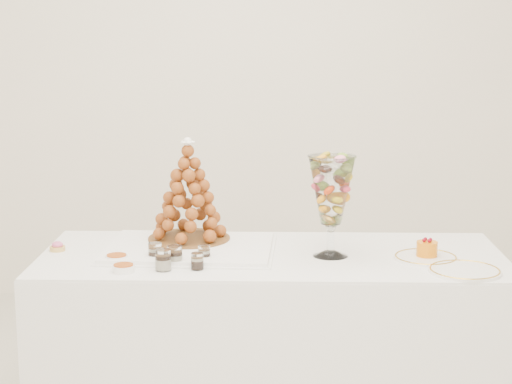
{
  "coord_description": "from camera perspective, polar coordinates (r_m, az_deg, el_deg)",
  "views": [
    {
      "loc": [
        -0.04,
        -2.92,
        1.58
      ],
      "look_at": [
        0.06,
        0.22,
        0.96
      ],
      "focal_mm": 60.0,
      "sensor_mm": 36.0,
      "label": 1
    }
  ],
  "objects": [
    {
      "name": "cake_plate",
      "position": [
        3.35,
        11.24,
        -4.33
      ],
      "size": [
        0.24,
        0.24,
        0.01
      ],
      "primitive_type": "cylinder",
      "color": "white",
      "rests_on": "buffet_table"
    },
    {
      "name": "verrine_d",
      "position": [
        3.15,
        -6.21,
        -4.53
      ],
      "size": [
        0.07,
        0.07,
        0.08
      ],
      "primitive_type": "cylinder",
      "rotation": [
        0.0,
        0.0,
        -0.29
      ],
      "color": "white",
      "rests_on": "buffet_table"
    },
    {
      "name": "ramekin_back",
      "position": [
        3.28,
        -9.28,
        -4.42
      ],
      "size": [
        0.08,
        0.08,
        0.03
      ],
      "primitive_type": "cylinder",
      "color": "white",
      "rests_on": "buffet_table"
    },
    {
      "name": "verrine_b",
      "position": [
        3.2,
        -5.44,
        -4.26
      ],
      "size": [
        0.07,
        0.07,
        0.08
      ],
      "primitive_type": "cylinder",
      "rotation": [
        0.0,
        0.0,
        0.34
      ],
      "color": "white",
      "rests_on": "buffet_table"
    },
    {
      "name": "verrine_c",
      "position": [
        3.25,
        -3.47,
        -4.12
      ],
      "size": [
        0.05,
        0.05,
        0.06
      ],
      "primitive_type": "cylinder",
      "rotation": [
        0.0,
        0.0,
        0.07
      ],
      "color": "white",
      "rests_on": "buffet_table"
    },
    {
      "name": "verrine_a",
      "position": [
        3.28,
        -6.75,
        -3.99
      ],
      "size": [
        0.06,
        0.06,
        0.07
      ],
      "primitive_type": "cylinder",
      "rotation": [
        0.0,
        0.0,
        -0.26
      ],
      "color": "white",
      "rests_on": "buffet_table"
    },
    {
      "name": "pink_tart",
      "position": [
        3.49,
        -13.1,
        -3.58
      ],
      "size": [
        0.06,
        0.06,
        0.04
      ],
      "color": "tan",
      "rests_on": "buffet_table"
    },
    {
      "name": "croquembouche",
      "position": [
        3.47,
        -4.53,
        0.12
      ],
      "size": [
        0.33,
        0.33,
        0.42
      ],
      "rotation": [
        0.0,
        0.0,
        -0.13
      ],
      "color": "brown",
      "rests_on": "lace_tray"
    },
    {
      "name": "verrine_e",
      "position": [
        3.15,
        -3.94,
        -4.63
      ],
      "size": [
        0.06,
        0.06,
        0.06
      ],
      "primitive_type": "cylinder",
      "rotation": [
        0.0,
        0.0,
        0.24
      ],
      "color": "white",
      "rests_on": "buffet_table"
    },
    {
      "name": "lace_tray",
      "position": [
        3.41,
        -4.45,
        -3.76
      ],
      "size": [
        0.69,
        0.54,
        0.02
      ],
      "primitive_type": "cube",
      "rotation": [
        0.0,
        0.0,
        -0.1
      ],
      "color": "white",
      "rests_on": "buffet_table"
    },
    {
      "name": "ramekin_front",
      "position": [
        3.15,
        -8.83,
        -5.07
      ],
      "size": [
        0.08,
        0.08,
        0.02
      ],
      "primitive_type": "cylinder",
      "color": "white",
      "rests_on": "buffet_table"
    },
    {
      "name": "buffet_table",
      "position": [
        3.47,
        1.06,
        -9.68
      ],
      "size": [
        1.86,
        0.83,
        0.69
      ],
      "rotation": [
        0.0,
        0.0,
        -0.06
      ],
      "color": "white",
      "rests_on": "ground"
    },
    {
      "name": "macaron_vase",
      "position": [
        3.29,
        5.05,
        0.03
      ],
      "size": [
        0.18,
        0.18,
        0.39
      ],
      "color": "white",
      "rests_on": "buffet_table"
    },
    {
      "name": "spare_plate",
      "position": [
        3.2,
        13.74,
        -5.13
      ],
      "size": [
        0.26,
        0.26,
        0.01
      ],
      "primitive_type": "cylinder",
      "color": "white",
      "rests_on": "buffet_table"
    },
    {
      "name": "mousse_cake",
      "position": [
        3.35,
        11.33,
        -3.72
      ],
      "size": [
        0.08,
        0.08,
        0.07
      ],
      "color": "orange",
      "rests_on": "cake_plate"
    }
  ]
}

